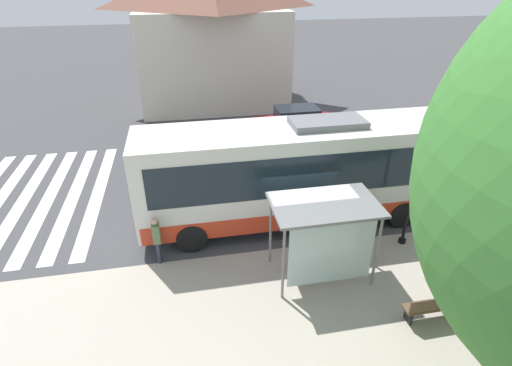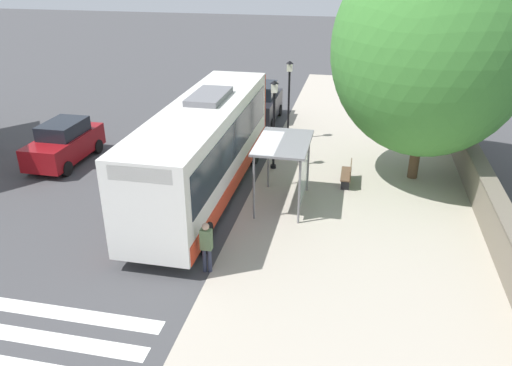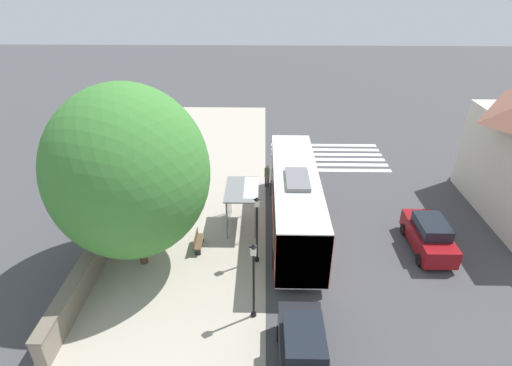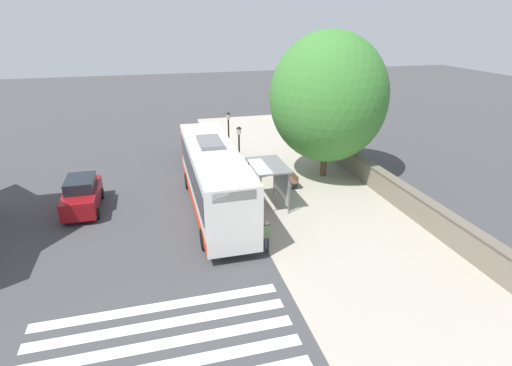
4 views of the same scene
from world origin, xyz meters
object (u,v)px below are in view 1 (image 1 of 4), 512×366
object	(u,v)px
bus	(301,171)
parked_car_far_lane	(295,125)
bench	(432,307)
bus_shelter	(326,219)
street_lamp_near	(415,183)
pedestrian	(157,237)

from	to	relation	value
bus	parked_car_far_lane	distance (m)	7.41
bus	bench	xyz separation A→B (m)	(-5.31, -2.03, -1.49)
bench	parked_car_far_lane	distance (m)	12.42
bus	parked_car_far_lane	bearing A→B (deg)	-14.53
bench	bus_shelter	bearing A→B (deg)	46.64
street_lamp_near	parked_car_far_lane	xyz separation A→B (m)	(9.19, 1.19, -1.40)
parked_car_far_lane	pedestrian	bearing A→B (deg)	141.74
bus	street_lamp_near	world-z (taller)	street_lamp_near
bus	parked_car_far_lane	world-z (taller)	bus
bus_shelter	street_lamp_near	size ratio (longest dim) A/B	0.77
bus	parked_car_far_lane	size ratio (longest dim) A/B	2.71
bench	street_lamp_near	distance (m)	3.84
bench	bus	bearing A→B (deg)	20.96
pedestrian	bench	size ratio (longest dim) A/B	1.13
bus	bench	distance (m)	5.88
pedestrian	street_lamp_near	bearing A→B (deg)	-93.91
pedestrian	street_lamp_near	xyz separation A→B (m)	(-0.55, -8.01, 1.36)
street_lamp_near	bus_shelter	bearing A→B (deg)	108.31
pedestrian	parked_car_far_lane	size ratio (longest dim) A/B	0.40
pedestrian	street_lamp_near	distance (m)	8.14
bus_shelter	bus	bearing A→B (deg)	-4.09
bus_shelter	bench	bearing A→B (deg)	-133.36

